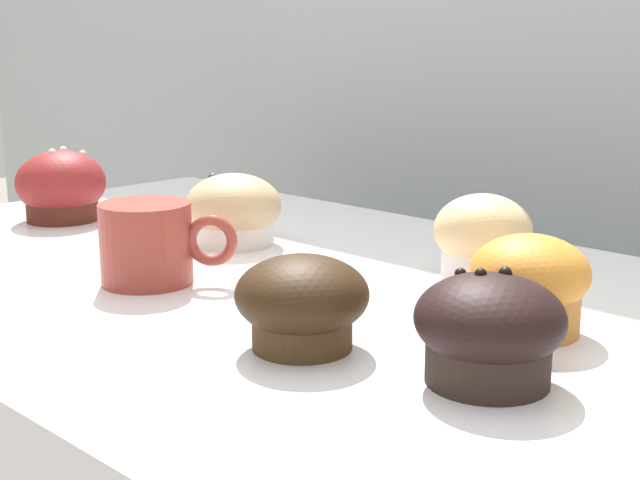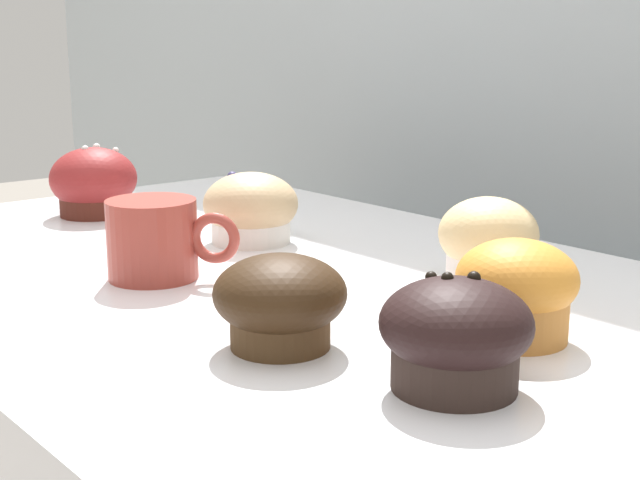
{
  "view_description": "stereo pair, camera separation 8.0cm",
  "coord_description": "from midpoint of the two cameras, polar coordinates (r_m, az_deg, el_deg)",
  "views": [
    {
      "loc": [
        0.64,
        -0.56,
        1.12
      ],
      "look_at": [
        0.1,
        0.01,
        0.94
      ],
      "focal_mm": 50.0,
      "sensor_mm": 36.0,
      "label": 1
    },
    {
      "loc": [
        0.7,
        -0.5,
        1.12
      ],
      "look_at": [
        0.1,
        0.01,
        0.94
      ],
      "focal_mm": 50.0,
      "sensor_mm": 36.0,
      "label": 2
    }
  ],
  "objects": [
    {
      "name": "muffin_front_left",
      "position": [
        0.84,
        7.69,
        0.1
      ],
      "size": [
        0.09,
        0.09,
        0.08
      ],
      "color": "silver",
      "rests_on": "display_counter"
    },
    {
      "name": "wall_back",
      "position": [
        1.33,
        13.17,
        3.18
      ],
      "size": [
        3.2,
        0.1,
        1.8
      ],
      "primitive_type": "cube",
      "color": "#A8B2B7",
      "rests_on": "ground"
    },
    {
      "name": "coffee_cup",
      "position": [
        0.84,
        -13.61,
        -0.11
      ],
      "size": [
        0.11,
        0.1,
        0.08
      ],
      "color": "#99382D",
      "rests_on": "display_counter"
    },
    {
      "name": "muffin_back_left",
      "position": [
        0.59,
        6.97,
        -5.77
      ],
      "size": [
        0.1,
        0.1,
        0.08
      ],
      "color": "#2D211C",
      "rests_on": "display_counter"
    },
    {
      "name": "muffin_front_right",
      "position": [
        0.65,
        -4.69,
        -4.04
      ],
      "size": [
        0.1,
        0.1,
        0.07
      ],
      "color": "#462F1A",
      "rests_on": "display_counter"
    },
    {
      "name": "muffin_front_center",
      "position": [
        1.16,
        -18.04,
        3.2
      ],
      "size": [
        0.11,
        0.11,
        0.09
      ],
      "color": "#4D1F16",
      "rests_on": "display_counter"
    },
    {
      "name": "muffin_back_right",
      "position": [
        0.7,
        10.05,
        -2.84
      ],
      "size": [
        0.09,
        0.09,
        0.08
      ],
      "color": "#C57D38",
      "rests_on": "display_counter"
    },
    {
      "name": "muffin_back_center",
      "position": [
        0.98,
        -7.9,
        1.82
      ],
      "size": [
        0.11,
        0.11,
        0.08
      ],
      "color": "silver",
      "rests_on": "display_counter"
    }
  ]
}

